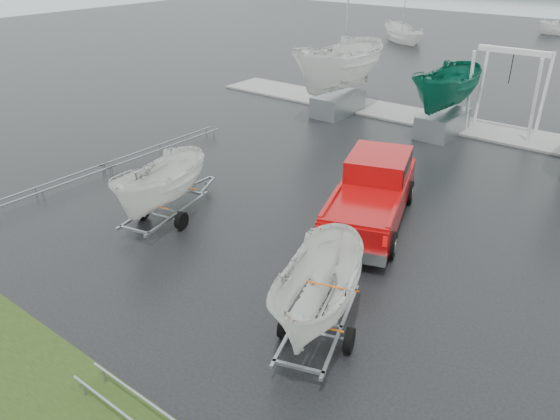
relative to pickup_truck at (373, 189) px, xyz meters
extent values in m
plane|color=black|center=(-1.51, -1.15, -1.09)|extent=(120.00, 120.00, 0.00)
plane|color=black|center=(-1.51, -12.15, -1.09)|extent=(40.00, 40.00, 0.00)
cube|color=gray|center=(-1.51, 11.85, -1.04)|extent=(30.00, 3.00, 0.12)
cube|color=#990809|center=(0.11, -0.32, -0.24)|extent=(3.97, 6.50, 1.01)
cube|color=#990809|center=(-0.25, 0.73, 0.55)|extent=(2.63, 2.93, 0.90)
cube|color=black|center=(-0.25, 0.73, 0.60)|extent=(2.58, 2.69, 0.58)
cube|color=silver|center=(1.10, -3.28, -0.56)|extent=(2.09, 0.86, 0.37)
cylinder|color=black|center=(-1.49, 1.27, -0.67)|extent=(0.57, 0.90, 0.85)
cylinder|color=black|center=(0.42, 1.91, -0.67)|extent=(0.57, 0.90, 0.85)
cylinder|color=black|center=(-0.21, -2.55, -0.67)|extent=(0.57, 0.90, 0.85)
cylinder|color=black|center=(1.70, -1.91, -0.67)|extent=(0.57, 0.90, 0.85)
cube|color=gray|center=(1.60, -6.49, -0.64)|extent=(1.22, 3.44, 0.08)
cube|color=gray|center=(2.64, -6.14, -0.64)|extent=(1.22, 3.44, 0.08)
cylinder|color=gray|center=(2.19, -6.51, -0.79)|extent=(1.54, 0.59, 0.08)
cylinder|color=black|center=(1.43, -6.76, -0.79)|extent=(0.36, 0.63, 0.60)
cylinder|color=black|center=(2.94, -6.25, -0.79)|extent=(0.36, 0.63, 0.60)
imported|color=silver|center=(2.12, -6.32, 1.67)|extent=(2.18, 2.21, 4.54)
cube|color=#FF5908|center=(1.87, -5.56, -0.09)|extent=(1.48, 0.53, 0.03)
cube|color=#FF5908|center=(2.38, -7.08, -0.09)|extent=(1.48, 0.53, 0.03)
cube|color=gray|center=(-5.94, -4.64, -0.64)|extent=(0.88, 3.53, 0.08)
cube|color=gray|center=(-4.87, -4.40, -0.64)|extent=(0.88, 3.53, 0.08)
cylinder|color=gray|center=(-5.36, -4.71, -0.79)|extent=(1.58, 0.44, 0.08)
cylinder|color=black|center=(-6.14, -4.89, -0.79)|extent=(0.31, 0.63, 0.60)
cylinder|color=black|center=(-4.58, -4.53, -0.79)|extent=(0.31, 0.63, 0.60)
imported|color=silver|center=(-5.41, -4.52, 1.62)|extent=(2.01, 2.05, 4.44)
cube|color=#FF5908|center=(-5.59, -3.74, -0.09)|extent=(1.52, 0.39, 0.03)
cube|color=#FF5908|center=(-5.23, -5.30, -0.09)|extent=(1.52, 0.39, 0.03)
cylinder|color=silver|center=(-1.02, 11.05, 0.91)|extent=(0.16, 0.58, 3.99)
cylinder|color=silver|center=(-1.02, 12.65, 0.91)|extent=(0.16, 0.58, 3.99)
cylinder|color=silver|center=(1.98, 11.05, 0.91)|extent=(0.16, 0.58, 3.99)
cylinder|color=silver|center=(1.98, 12.65, 0.91)|extent=(0.16, 0.58, 3.99)
cube|color=silver|center=(0.48, 11.85, 2.91)|extent=(3.30, 0.25, 0.25)
cube|color=gray|center=(-7.67, 9.85, -0.54)|extent=(1.60, 3.20, 1.10)
imported|color=silver|center=(-7.67, 9.85, 3.69)|extent=(2.77, 2.85, 7.37)
cube|color=gray|center=(-1.76, 10.05, -0.54)|extent=(1.60, 3.20, 1.10)
imported|color=#0C5844|center=(-1.76, 10.05, 2.92)|extent=(2.19, 2.25, 5.83)
cylinder|color=gray|center=(-10.26, -0.15, -0.74)|extent=(0.06, 6.50, 0.06)
cylinder|color=gray|center=(-10.76, -0.15, -0.74)|extent=(0.06, 6.50, 0.06)
cylinder|color=gray|center=(-10.26, -6.15, -0.74)|extent=(0.06, 6.50, 0.06)
cylinder|color=gray|center=(-10.76, -6.15, -0.74)|extent=(0.06, 6.50, 0.06)
imported|color=silver|center=(-15.59, 33.27, -1.09)|extent=(3.41, 3.40, 6.34)
camera|label=1|loc=(7.82, -15.10, 7.59)|focal=35.00mm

